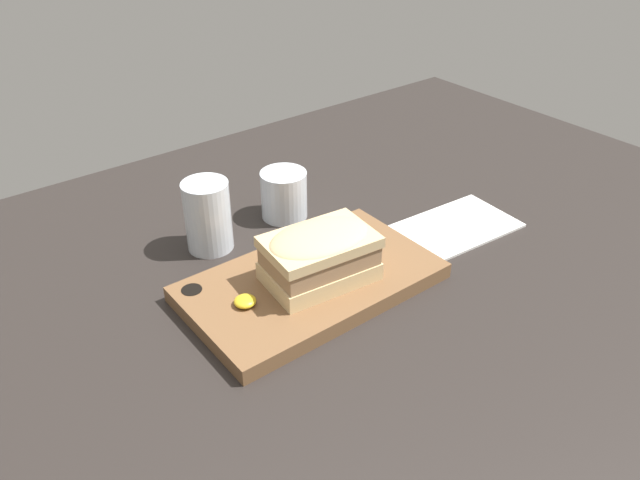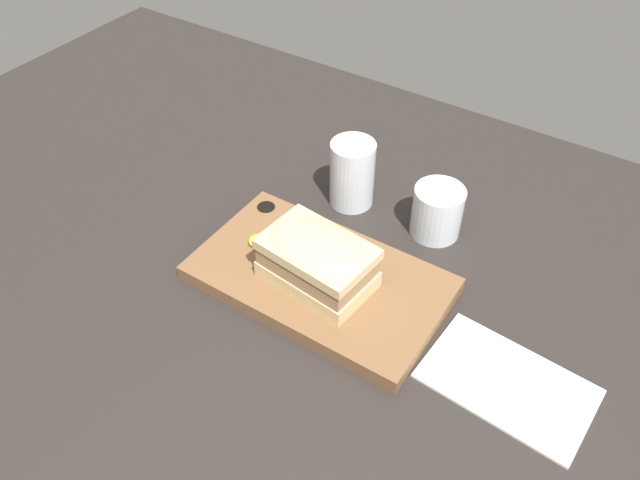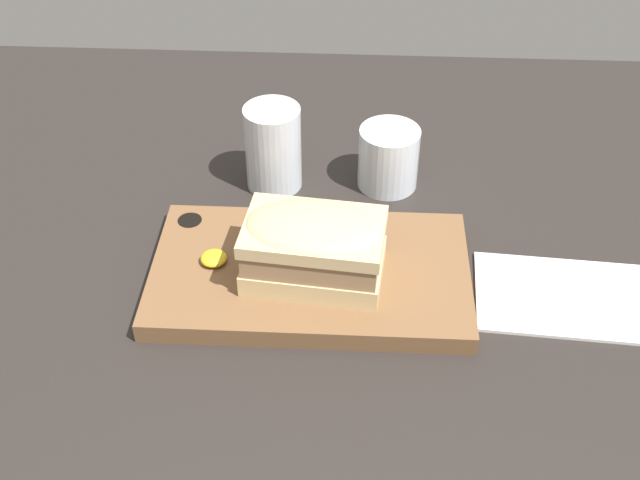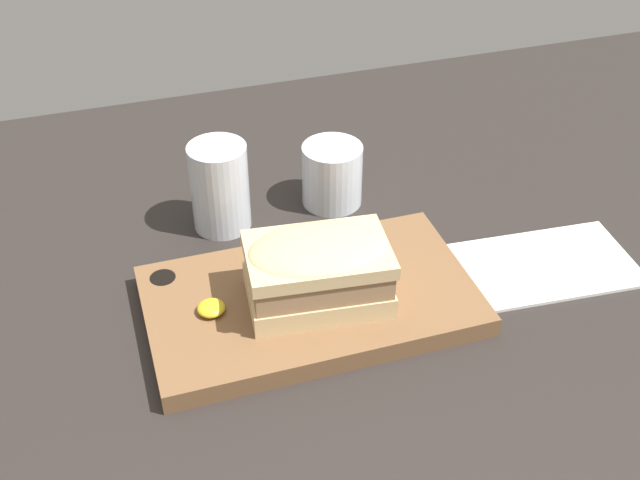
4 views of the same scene
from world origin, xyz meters
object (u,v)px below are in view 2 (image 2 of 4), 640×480
(napkin, at_px, (507,384))
(wine_glass, at_px, (437,213))
(serving_board, at_px, (319,278))
(water_glass, at_px, (352,177))
(sandwich, at_px, (317,259))

(napkin, bearing_deg, wine_glass, 133.96)
(serving_board, distance_m, water_glass, 0.19)
(water_glass, height_order, wine_glass, water_glass)
(serving_board, relative_size, water_glass, 3.16)
(serving_board, xyz_separation_m, wine_glass, (0.09, 0.19, 0.03))
(serving_board, distance_m, wine_glass, 0.21)
(serving_board, bearing_deg, water_glass, 107.36)
(sandwich, height_order, napkin, sandwich)
(water_glass, height_order, napkin, water_glass)
(wine_glass, relative_size, napkin, 0.38)
(sandwich, distance_m, napkin, 0.28)
(serving_board, relative_size, napkin, 1.68)
(sandwich, relative_size, water_glass, 1.41)
(serving_board, height_order, napkin, serving_board)
(sandwich, relative_size, wine_glass, 1.94)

